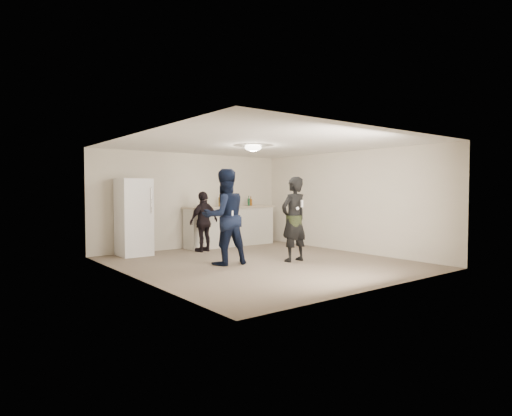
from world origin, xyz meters
TOP-DOWN VIEW (x-y plane):
  - floor at (0.00, 0.00)m, footprint 6.00×6.00m
  - ceiling at (0.00, 0.00)m, footprint 6.00×6.00m
  - wall_back at (0.00, 3.00)m, footprint 6.00×0.00m
  - wall_front at (0.00, -3.00)m, footprint 6.00×0.00m
  - wall_left at (-2.75, 0.00)m, footprint 0.00×6.00m
  - wall_right at (2.75, 0.00)m, footprint 0.00×6.00m
  - counter at (1.00, 2.67)m, footprint 2.60×0.56m
  - counter_top at (1.00, 2.67)m, footprint 2.68×0.64m
  - fridge at (-1.77, 2.60)m, footprint 0.70×0.70m
  - fridge_handle at (-1.49, 2.23)m, footprint 0.02×0.02m
  - ceiling_dome at (0.00, 0.30)m, footprint 0.36×0.36m
  - shaker at (0.09, 2.65)m, footprint 0.08×0.08m
  - man at (-0.76, 0.28)m, footprint 1.04×0.86m
  - woman at (0.64, -0.30)m, footprint 0.68×0.46m
  - camo_shorts at (0.64, -0.30)m, footprint 0.34×0.34m
  - spectator at (-0.14, 2.16)m, footprint 0.94×0.53m
  - remote_man at (-0.76, -0.00)m, footprint 0.04×0.04m
  - nunchuk_man at (-0.64, 0.03)m, footprint 0.07×0.07m
  - remote_woman at (0.64, -0.55)m, footprint 0.04×0.04m
  - nunchuk_woman at (0.54, -0.52)m, footprint 0.07×0.07m
  - bottle_cluster at (1.26, 2.67)m, footprint 1.12×0.25m

SIDE VIEW (x-z plane):
  - floor at x=0.00m, z-range 0.00..0.00m
  - counter at x=1.00m, z-range 0.00..1.05m
  - spectator at x=-0.14m, z-range 0.00..1.50m
  - camo_shorts at x=0.64m, z-range 0.71..0.99m
  - fridge at x=-1.77m, z-range 0.00..1.80m
  - woman at x=0.64m, z-range 0.00..1.82m
  - nunchuk_man at x=-0.64m, z-range 0.95..1.01m
  - man at x=-0.76m, z-range 0.00..1.97m
  - remote_man at x=-0.76m, z-range 0.98..1.12m
  - counter_top at x=1.00m, z-range 1.05..1.09m
  - nunchuk_woman at x=0.54m, z-range 1.11..1.18m
  - shaker at x=0.09m, z-range 1.09..1.26m
  - bottle_cluster at x=1.26m, z-range 1.06..1.34m
  - wall_back at x=0.00m, z-range -1.75..4.25m
  - wall_front at x=0.00m, z-range -1.75..4.25m
  - wall_left at x=-2.75m, z-range -1.75..4.25m
  - wall_right at x=2.75m, z-range -1.75..4.25m
  - remote_woman at x=0.64m, z-range 1.18..1.32m
  - fridge_handle at x=-1.49m, z-range 1.00..1.60m
  - ceiling_dome at x=0.00m, z-range 2.37..2.53m
  - ceiling at x=0.00m, z-range 2.50..2.50m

